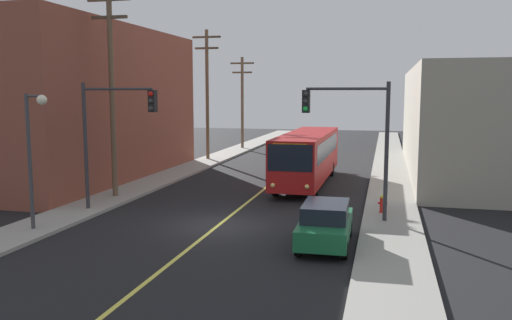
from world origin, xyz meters
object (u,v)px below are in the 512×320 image
object	(u,v)px
city_bus	(308,155)
utility_pole_far	(242,98)
street_lamp_left	(34,141)
utility_pole_near	(112,84)
traffic_signal_right_corner	(351,125)
fire_hydrant	(383,203)
utility_pole_mid	(207,89)
traffic_signal_left_corner	(114,122)
parked_car_green	(325,223)

from	to	relation	value
city_bus	utility_pole_far	world-z (taller)	utility_pole_far
utility_pole_far	street_lamp_left	bearing A→B (deg)	-89.44
utility_pole_near	utility_pole_far	distance (m)	25.95
city_bus	street_lamp_left	bearing A→B (deg)	-122.48
traffic_signal_right_corner	fire_hydrant	bearing A→B (deg)	47.39
utility_pole_mid	traffic_signal_left_corner	bearing A→B (deg)	-83.60
city_bus	street_lamp_left	size ratio (longest dim) A/B	2.21
parked_car_green	utility_pole_mid	xyz separation A→B (m)	(-12.44, 22.86, 5.15)
city_bus	traffic_signal_left_corner	bearing A→B (deg)	-126.71
street_lamp_left	utility_pole_mid	bearing A→B (deg)	91.94
city_bus	utility_pole_mid	bearing A→B (deg)	135.67
parked_car_green	traffic_signal_right_corner	bearing A→B (deg)	81.24
utility_pole_near	fire_hydrant	bearing A→B (deg)	-3.24
parked_car_green	city_bus	bearing A→B (deg)	101.14
utility_pole_mid	utility_pole_far	xyz separation A→B (m)	(0.48, 9.33, -0.85)
city_bus	traffic_signal_left_corner	xyz separation A→B (m)	(-7.61, -10.21, 2.49)
traffic_signal_left_corner	street_lamp_left	distance (m)	4.25
utility_pole_near	traffic_signal_left_corner	world-z (taller)	utility_pole_near
utility_pole_near	utility_pole_far	xyz separation A→B (m)	(0.08, 25.93, -0.99)
utility_pole_far	traffic_signal_right_corner	distance (m)	30.97
parked_car_green	fire_hydrant	xyz separation A→B (m)	(2.04, 5.46, -0.26)
utility_pole_near	traffic_signal_right_corner	world-z (taller)	utility_pole_near
parked_car_green	street_lamp_left	bearing A→B (deg)	-175.48
fire_hydrant	utility_pole_mid	bearing A→B (deg)	129.77
parked_car_green	utility_pole_near	distance (m)	14.57
traffic_signal_right_corner	street_lamp_left	distance (m)	13.17
parked_car_green	traffic_signal_left_corner	size ratio (longest dim) A/B	0.74
utility_pole_mid	utility_pole_far	world-z (taller)	utility_pole_mid
city_bus	street_lamp_left	world-z (taller)	street_lamp_left
utility_pole_far	traffic_signal_left_corner	distance (m)	29.21
parked_car_green	traffic_signal_right_corner	world-z (taller)	traffic_signal_right_corner
traffic_signal_right_corner	street_lamp_left	world-z (taller)	traffic_signal_right_corner
city_bus	utility_pole_mid	distance (m)	14.36
traffic_signal_left_corner	fire_hydrant	size ratio (longest dim) A/B	7.14
traffic_signal_right_corner	fire_hydrant	world-z (taller)	traffic_signal_right_corner
utility_pole_near	utility_pole_far	size ratio (longest dim) A/B	1.21
city_bus	fire_hydrant	xyz separation A→B (m)	(4.65, -7.79, -1.23)
traffic_signal_right_corner	street_lamp_left	size ratio (longest dim) A/B	1.09
street_lamp_left	utility_pole_far	bearing A→B (deg)	90.56
parked_car_green	fire_hydrant	distance (m)	5.84
utility_pole_far	street_lamp_left	size ratio (longest dim) A/B	1.64
utility_pole_mid	utility_pole_far	distance (m)	9.38
city_bus	utility_pole_near	world-z (taller)	utility_pole_near
city_bus	traffic_signal_right_corner	distance (m)	10.20
street_lamp_left	fire_hydrant	xyz separation A→B (m)	(13.68, 6.39, -3.16)
traffic_signal_left_corner	traffic_signal_right_corner	distance (m)	10.86
utility_pole_mid	utility_pole_near	bearing A→B (deg)	-88.63
utility_pole_near	utility_pole_mid	bearing A→B (deg)	91.37
traffic_signal_left_corner	traffic_signal_right_corner	bearing A→B (deg)	4.48
utility_pole_near	street_lamp_left	size ratio (longest dim) A/B	1.98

